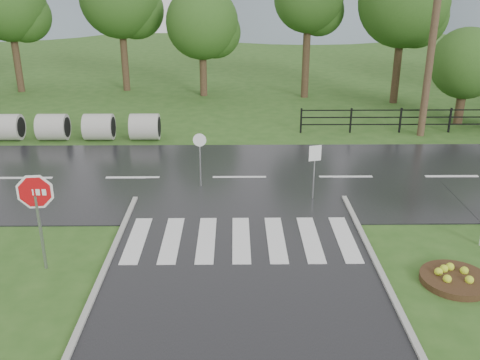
{
  "coord_description": "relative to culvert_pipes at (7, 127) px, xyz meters",
  "views": [
    {
      "loc": [
        -0.18,
        -8.68,
        7.27
      ],
      "look_at": [
        -0.02,
        6.0,
        1.5
      ],
      "focal_mm": 40.0,
      "sensor_mm": 36.0,
      "label": 1
    }
  ],
  "objects": [
    {
      "name": "main_road",
      "position": [
        10.58,
        -5.0,
        -0.6
      ],
      "size": [
        90.0,
        8.0,
        0.04
      ],
      "primitive_type": "cube",
      "color": "black",
      "rests_on": "ground"
    },
    {
      "name": "stop_sign",
      "position": [
        5.45,
        -11.44,
        1.33
      ],
      "size": [
        1.23,
        0.15,
        2.78
      ],
      "color": "#939399",
      "rests_on": "ground"
    },
    {
      "name": "treeline",
      "position": [
        11.58,
        9.0,
        -0.6
      ],
      "size": [
        83.2,
        5.2,
        10.0
      ],
      "color": "#244B17",
      "rests_on": "ground"
    },
    {
      "name": "fence_west",
      "position": [
        18.33,
        1.0,
        0.12
      ],
      "size": [
        9.58,
        0.08,
        1.2
      ],
      "color": "black",
      "rests_on": "ground"
    },
    {
      "name": "entrance_tree_left",
      "position": [
        21.74,
        2.5,
        2.43
      ],
      "size": [
        3.46,
        3.46,
        4.78
      ],
      "color": "#3D2B1C",
      "rests_on": "ground"
    },
    {
      "name": "reg_sign_round",
      "position": [
        9.18,
        -5.88,
        0.69
      ],
      "size": [
        0.47,
        0.07,
        2.01
      ],
      "color": "#939399",
      "rests_on": "ground"
    },
    {
      "name": "crosswalk",
      "position": [
        10.58,
        -10.0,
        -0.54
      ],
      "size": [
        6.5,
        2.8,
        0.02
      ],
      "color": "silver",
      "rests_on": "ground"
    },
    {
      "name": "hills",
      "position": [
        14.07,
        50.0,
        -16.14
      ],
      "size": [
        102.0,
        48.0,
        48.0
      ],
      "color": "slate",
      "rests_on": "ground"
    },
    {
      "name": "ground",
      "position": [
        10.58,
        -15.0,
        -0.6
      ],
      "size": [
        120.0,
        120.0,
        0.0
      ],
      "primitive_type": "plane",
      "color": "#2D541C",
      "rests_on": "ground"
    },
    {
      "name": "utility_pole_east",
      "position": [
        19.19,
        0.5,
        4.49
      ],
      "size": [
        1.78,
        0.34,
        10.01
      ],
      "color": "#473523",
      "rests_on": "ground"
    },
    {
      "name": "culvert_pipes",
      "position": [
        0.0,
        0.0,
        0.0
      ],
      "size": [
        13.9,
        1.2,
        1.2
      ],
      "color": "#9E9B93",
      "rests_on": "ground"
    },
    {
      "name": "reg_sign_small",
      "position": [
        13.05,
        -7.05,
        0.79
      ],
      "size": [
        0.42,
        0.14,
        1.93
      ],
      "color": "#939399",
      "rests_on": "ground"
    },
    {
      "name": "flower_bed",
      "position": [
        15.89,
        -12.26,
        -0.47
      ],
      "size": [
        1.72,
        1.72,
        0.34
      ],
      "color": "#332111",
      "rests_on": "ground"
    }
  ]
}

